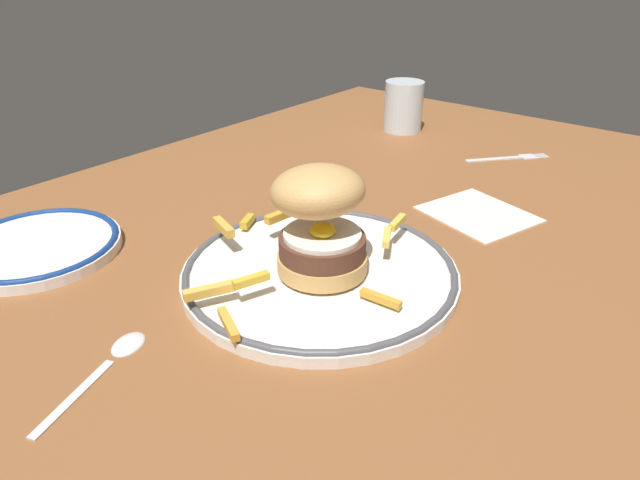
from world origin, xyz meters
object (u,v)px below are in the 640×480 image
(dinner_plate, at_px, (320,271))
(fork, at_px, (509,157))
(side_plate, at_px, (37,246))
(napkin, at_px, (478,213))
(spoon, at_px, (117,352))
(water_glass, at_px, (403,110))
(burger, at_px, (320,218))

(dinner_plate, height_order, fork, dinner_plate)
(side_plate, height_order, napkin, side_plate)
(napkin, bearing_deg, spoon, 165.57)
(water_glass, height_order, fork, water_glass)
(burger, bearing_deg, side_plate, 118.72)
(burger, bearing_deg, spoon, 164.13)
(burger, bearing_deg, water_glass, 22.85)
(dinner_plate, relative_size, water_glass, 3.19)
(side_plate, bearing_deg, spoon, -101.52)
(burger, distance_m, fork, 0.50)
(dinner_plate, height_order, spoon, dinner_plate)
(dinner_plate, distance_m, burger, 0.06)
(dinner_plate, xyz_separation_m, spoon, (-0.21, 0.06, -0.00))
(water_glass, bearing_deg, fork, -96.04)
(dinner_plate, height_order, burger, burger)
(spoon, bearing_deg, napkin, -14.43)
(napkin, bearing_deg, water_glass, 46.97)
(dinner_plate, relative_size, burger, 2.30)
(napkin, bearing_deg, burger, 166.74)
(fork, relative_size, napkin, 0.94)
(side_plate, distance_m, napkin, 0.54)
(dinner_plate, bearing_deg, napkin, -13.83)
(dinner_plate, relative_size, spoon, 2.23)
(burger, height_order, napkin, burger)
(napkin, bearing_deg, fork, 13.14)
(spoon, distance_m, napkin, 0.48)
(water_glass, xyz_separation_m, fork, (-0.02, -0.22, -0.04))
(dinner_plate, height_order, napkin, dinner_plate)
(spoon, bearing_deg, burger, -15.87)
(water_glass, relative_size, fork, 0.76)
(dinner_plate, bearing_deg, spoon, 164.84)
(napkin, bearing_deg, side_plate, 139.83)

